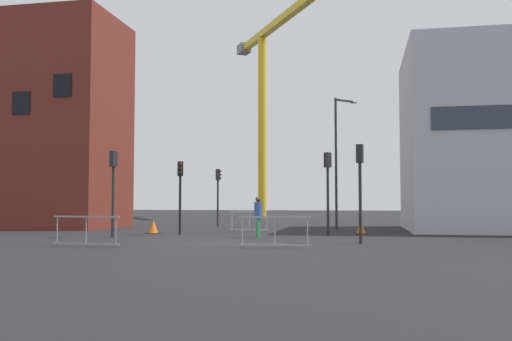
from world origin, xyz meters
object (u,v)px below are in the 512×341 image
(traffic_light_verge, at_px, (218,188))
(construction_crane, at_px, (264,86))
(traffic_cone_orange, at_px, (361,228))
(traffic_light_crosswalk, at_px, (113,179))
(traffic_light_near, at_px, (360,176))
(traffic_light_median, at_px, (328,180))
(pedestrian_walking, at_px, (258,214))
(traffic_cone_striped, at_px, (153,227))
(traffic_light_island, at_px, (180,185))
(streetlamp_tall, at_px, (338,152))

(traffic_light_verge, bearing_deg, construction_crane, 93.25)
(traffic_cone_orange, bearing_deg, traffic_light_crosswalk, -156.17)
(construction_crane, distance_m, traffic_light_crosswalk, 36.99)
(traffic_light_verge, relative_size, traffic_light_crosswalk, 0.94)
(traffic_light_near, height_order, traffic_light_median, traffic_light_median)
(traffic_light_verge, bearing_deg, traffic_light_median, -45.66)
(pedestrian_walking, distance_m, traffic_cone_striped, 6.13)
(traffic_light_near, height_order, traffic_light_island, traffic_light_near)
(traffic_light_median, relative_size, pedestrian_walking, 2.17)
(traffic_light_near, bearing_deg, streetlamp_tall, 96.75)
(traffic_light_crosswalk, bearing_deg, traffic_light_island, 48.36)
(traffic_light_island, distance_m, traffic_cone_orange, 9.04)
(traffic_light_crosswalk, relative_size, traffic_cone_orange, 6.17)
(traffic_cone_striped, bearing_deg, traffic_light_island, -21.72)
(construction_crane, relative_size, traffic_light_island, 5.79)
(traffic_light_verge, xyz_separation_m, pedestrian_walking, (4.38, -9.68, -1.40))
(traffic_cone_striped, bearing_deg, streetlamp_tall, 32.81)
(traffic_light_median, distance_m, traffic_light_crosswalk, 9.80)
(traffic_light_near, xyz_separation_m, pedestrian_walking, (-4.42, 2.61, -1.49))
(traffic_light_crosswalk, bearing_deg, traffic_cone_orange, 23.83)
(construction_crane, xyz_separation_m, traffic_light_verge, (1.39, -24.51, -11.49))
(traffic_light_median, bearing_deg, streetlamp_tall, 87.30)
(traffic_light_median, xyz_separation_m, traffic_light_crosswalk, (-9.25, -3.23, -0.04))
(streetlamp_tall, bearing_deg, construction_crane, 108.78)
(pedestrian_walking, bearing_deg, traffic_cone_striped, 159.18)
(streetlamp_tall, height_order, traffic_cone_orange, streetlamp_tall)
(traffic_light_verge, bearing_deg, traffic_cone_striped, -99.87)
(traffic_light_median, height_order, traffic_light_crosswalk, traffic_light_median)
(traffic_light_crosswalk, distance_m, pedestrian_walking, 6.60)
(streetlamp_tall, bearing_deg, traffic_light_island, -138.87)
(construction_crane, height_order, streetlamp_tall, construction_crane)
(pedestrian_walking, height_order, traffic_cone_striped, pedestrian_walking)
(traffic_light_island, relative_size, traffic_cone_orange, 5.66)
(traffic_light_island, bearing_deg, traffic_cone_striped, 158.28)
(traffic_light_crosswalk, xyz_separation_m, pedestrian_walking, (6.34, 1.00, -1.53))
(traffic_light_median, height_order, traffic_light_island, traffic_light_median)
(traffic_light_near, distance_m, traffic_light_crosswalk, 10.88)
(traffic_light_island, xyz_separation_m, pedestrian_walking, (4.09, -1.53, -1.34))
(streetlamp_tall, relative_size, traffic_light_verge, 2.08)
(construction_crane, distance_m, traffic_light_median, 35.01)
(traffic_light_verge, xyz_separation_m, traffic_light_crosswalk, (-1.96, -10.68, 0.13))
(traffic_light_island, height_order, pedestrian_walking, traffic_light_island)
(streetlamp_tall, height_order, traffic_light_near, streetlamp_tall)
(traffic_light_verge, height_order, pedestrian_walking, traffic_light_verge)
(streetlamp_tall, xyz_separation_m, traffic_cone_striped, (-8.86, -5.71, -4.06))
(traffic_light_verge, xyz_separation_m, traffic_light_median, (7.29, -7.46, 0.17))
(traffic_light_near, height_order, traffic_cone_striped, traffic_light_near)
(traffic_light_median, xyz_separation_m, pedestrian_walking, (-2.91, -2.23, -1.57))
(traffic_light_median, height_order, pedestrian_walking, traffic_light_median)
(traffic_light_verge, bearing_deg, traffic_cone_orange, -34.01)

